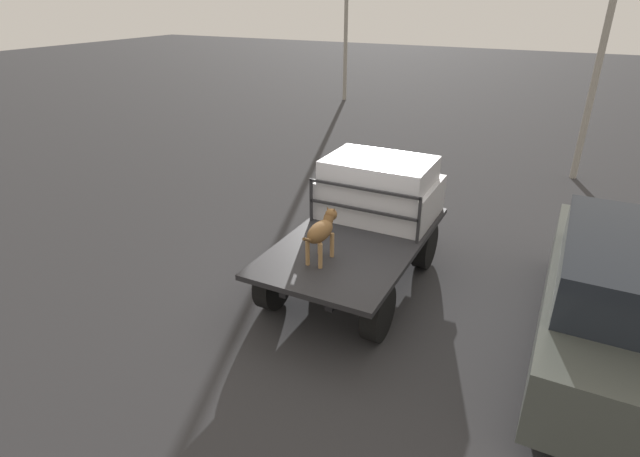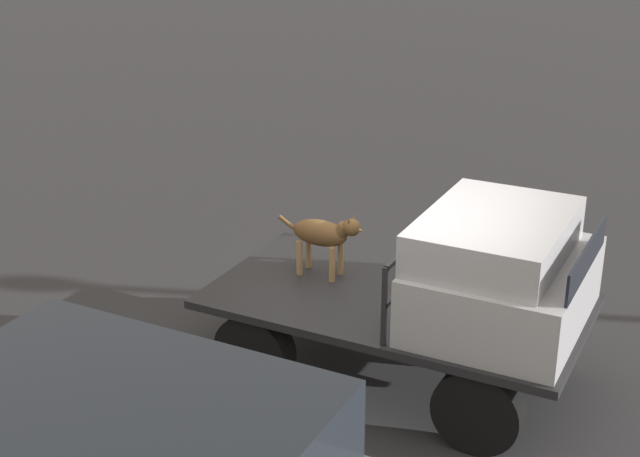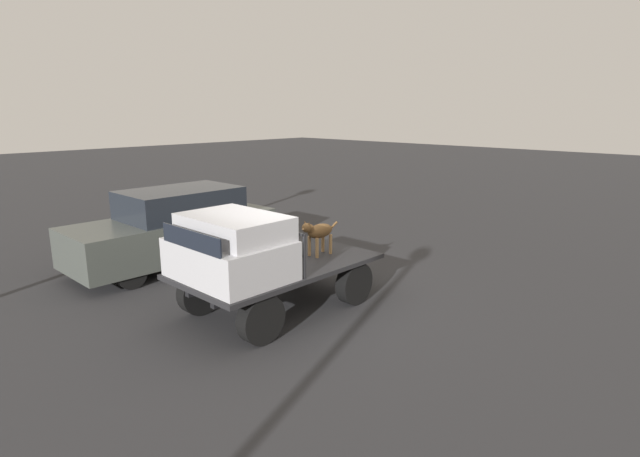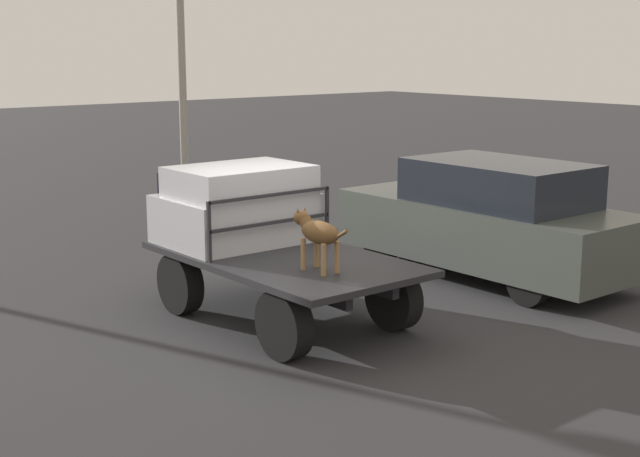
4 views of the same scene
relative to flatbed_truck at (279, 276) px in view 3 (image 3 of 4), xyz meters
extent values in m
plane|color=#2D2D30|center=(0.00, 0.00, -0.60)|extent=(80.00, 80.00, 0.00)
cylinder|color=black|center=(1.10, 0.82, -0.21)|extent=(0.78, 0.24, 0.78)
cylinder|color=black|center=(1.10, -0.82, -0.21)|extent=(0.78, 0.24, 0.78)
cylinder|color=black|center=(-1.10, 0.82, -0.21)|extent=(0.78, 0.24, 0.78)
cylinder|color=black|center=(-1.10, -0.82, -0.21)|extent=(0.78, 0.24, 0.78)
cube|color=black|center=(0.00, 0.34, 0.07)|extent=(3.28, 0.10, 0.18)
cube|color=black|center=(0.00, -0.34, 0.07)|extent=(3.28, 0.10, 0.18)
cube|color=#232326|center=(0.00, 0.00, 0.20)|extent=(3.56, 1.97, 0.08)
cube|color=#B7B7BC|center=(1.03, 0.00, 0.56)|extent=(1.41, 1.85, 0.62)
cube|color=#B7B7BC|center=(0.92, 0.00, 1.06)|extent=(1.20, 1.70, 0.38)
cube|color=black|center=(1.72, 0.00, 1.00)|extent=(0.02, 1.51, 0.29)
cube|color=#232326|center=(0.25, 0.90, 0.61)|extent=(0.04, 0.04, 0.74)
cube|color=#232326|center=(0.25, -0.90, 0.61)|extent=(0.04, 0.04, 0.74)
cube|color=#232326|center=(0.25, 0.00, 0.96)|extent=(0.04, 1.81, 0.04)
cube|color=#232326|center=(0.25, 0.00, 0.61)|extent=(0.04, 1.81, 0.04)
cylinder|color=#9E7547|center=(-0.72, 0.25, 0.43)|extent=(0.06, 0.06, 0.37)
cylinder|color=#9E7547|center=(-0.72, 0.05, 0.43)|extent=(0.06, 0.06, 0.37)
cylinder|color=#9E7547|center=(-1.09, 0.25, 0.43)|extent=(0.06, 0.06, 0.37)
cylinder|color=#9E7547|center=(-1.09, 0.05, 0.43)|extent=(0.06, 0.06, 0.37)
ellipsoid|color=brown|center=(-0.90, 0.15, 0.70)|extent=(0.59, 0.26, 0.26)
sphere|color=#9E7547|center=(-0.74, 0.15, 0.65)|extent=(0.12, 0.12, 0.12)
cylinder|color=brown|center=(-0.65, 0.15, 0.77)|extent=(0.19, 0.14, 0.18)
sphere|color=brown|center=(-0.55, 0.15, 0.82)|extent=(0.17, 0.17, 0.17)
cone|color=#9E7547|center=(-0.48, 0.15, 0.80)|extent=(0.10, 0.10, 0.10)
cone|color=brown|center=(-0.56, 0.20, 0.89)|extent=(0.06, 0.08, 0.10)
cone|color=brown|center=(-0.56, 0.11, 0.89)|extent=(0.06, 0.08, 0.10)
cylinder|color=brown|center=(-1.25, 0.15, 0.72)|extent=(0.25, 0.04, 0.17)
cylinder|color=black|center=(1.33, -2.90, -0.30)|extent=(0.60, 0.20, 0.60)
cylinder|color=black|center=(1.33, -4.42, -0.30)|extent=(0.60, 0.20, 0.60)
cylinder|color=black|center=(-1.51, -2.90, -0.30)|extent=(0.60, 0.20, 0.60)
cylinder|color=black|center=(-1.51, -4.42, -0.30)|extent=(0.60, 0.20, 0.60)
cube|color=#474C47|center=(-0.09, -3.66, 0.09)|extent=(4.59, 1.80, 0.86)
cube|color=#1E232B|center=(-0.32, -3.66, 0.83)|extent=(2.52, 1.62, 0.62)
camera|label=1|loc=(-6.41, -2.66, 3.67)|focal=28.00mm
camera|label=2|loc=(2.84, -7.19, 4.03)|focal=50.00mm
camera|label=3|loc=(5.58, 6.29, 2.87)|focal=28.00mm
camera|label=4|loc=(-8.54, 6.38, 2.78)|focal=50.00mm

